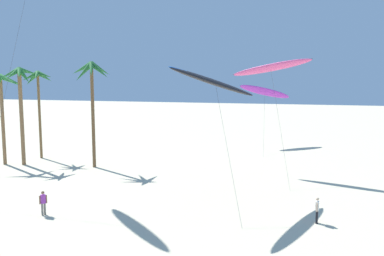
{
  "coord_description": "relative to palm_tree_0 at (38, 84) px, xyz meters",
  "views": [
    {
      "loc": [
        4.71,
        2.48,
        9.04
      ],
      "look_at": [
        -1.73,
        24.31,
        6.24
      ],
      "focal_mm": 37.37,
      "sensor_mm": 36.0,
      "label": 1
    }
  ],
  "objects": [
    {
      "name": "person_foreground_walker",
      "position": [
        30.14,
        -12.96,
        -7.57
      ],
      "size": [
        0.22,
        0.51,
        1.67
      ],
      "color": "black",
      "rests_on": "ground"
    },
    {
      "name": "flying_kite_7",
      "position": [
        23.47,
        17.42,
        -1.18
      ],
      "size": [
        7.03,
        11.89,
        8.71
      ],
      "color": "purple",
      "rests_on": "ground"
    },
    {
      "name": "palm_tree_3",
      "position": [
        8.32,
        -2.51,
        0.49
      ],
      "size": [
        4.49,
        4.26,
        10.82
      ],
      "color": "brown",
      "rests_on": "ground"
    },
    {
      "name": "palm_tree_0",
      "position": [
        0.0,
        0.0,
        0.0
      ],
      "size": [
        3.51,
        3.54,
        9.99
      ],
      "color": "brown",
      "rests_on": "ground"
    },
    {
      "name": "flying_kite_3",
      "position": [
        25.78,
        0.62,
        1.64
      ],
      "size": [
        7.87,
        8.06,
        11.26
      ],
      "color": "#EA5193",
      "rests_on": "ground"
    },
    {
      "name": "palm_tree_1",
      "position": [
        -1.51,
        -4.04,
        -0.59
      ],
      "size": [
        5.05,
        4.51,
        9.6
      ],
      "color": "olive",
      "rests_on": "ground"
    },
    {
      "name": "flying_kite_2",
      "position": [
        23.0,
        -10.68,
        0.28
      ],
      "size": [
        5.5,
        8.79,
        10.14
      ],
      "color": "black",
      "rests_on": "ground"
    },
    {
      "name": "palm_tree_2",
      "position": [
        0.54,
        -3.64,
        -0.12
      ],
      "size": [
        3.59,
        3.76,
        10.29
      ],
      "color": "olive",
      "rests_on": "ground"
    },
    {
      "name": "person_mid_field",
      "position": [
        12.65,
        -16.55,
        -7.59
      ],
      "size": [
        0.36,
        0.41,
        1.65
      ],
      "color": "slate",
      "rests_on": "ground"
    }
  ]
}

